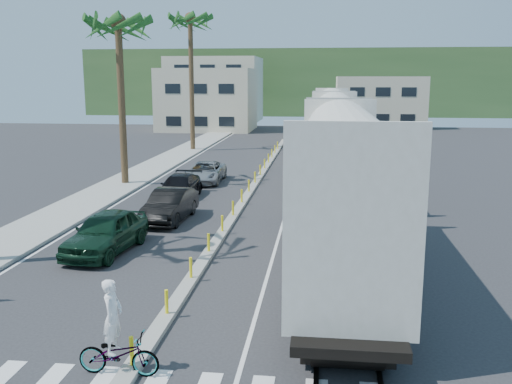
# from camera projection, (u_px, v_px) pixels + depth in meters

# --- Properties ---
(ground) EXTENTS (140.00, 140.00, 0.00)m
(ground) POSITION_uv_depth(u_px,v_px,m) (146.00, 351.00, 14.32)
(ground) COLOR #28282B
(ground) RESTS_ON ground
(sidewalk) EXTENTS (3.00, 90.00, 0.15)m
(sidewalk) POSITION_uv_depth(u_px,v_px,m) (137.00, 176.00, 39.64)
(sidewalk) COLOR gray
(sidewalk) RESTS_ON ground
(rails) EXTENTS (1.56, 100.00, 0.06)m
(rails) POSITION_uv_depth(u_px,v_px,m) (332.00, 173.00, 41.01)
(rails) COLOR black
(rails) RESTS_ON ground
(median) EXTENTS (0.45, 60.00, 0.85)m
(median) POSITION_uv_depth(u_px,v_px,m) (249.00, 193.00, 33.74)
(median) COLOR gray
(median) RESTS_ON ground
(lane_markings) EXTENTS (9.42, 90.00, 0.01)m
(lane_markings) POSITION_uv_depth(u_px,v_px,m) (227.00, 179.00, 38.92)
(lane_markings) COLOR silver
(lane_markings) RESTS_ON ground
(freight_train) EXTENTS (3.00, 60.94, 5.85)m
(freight_train) POSITION_uv_depth(u_px,v_px,m) (334.00, 136.00, 38.78)
(freight_train) COLOR beige
(freight_train) RESTS_ON ground
(palm_trees) EXTENTS (3.50, 37.20, 13.75)m
(palm_trees) POSITION_uv_depth(u_px,v_px,m) (125.00, 11.00, 35.25)
(palm_trees) COLOR brown
(palm_trees) RESTS_ON ground
(buildings) EXTENTS (38.00, 27.00, 10.00)m
(buildings) POSITION_uv_depth(u_px,v_px,m) (251.00, 95.00, 83.99)
(buildings) COLOR beige
(buildings) RESTS_ON ground
(hillside) EXTENTS (80.00, 20.00, 12.00)m
(hillside) POSITION_uv_depth(u_px,v_px,m) (302.00, 82.00, 110.54)
(hillside) COLOR #385628
(hillside) RESTS_ON ground
(car_lead) EXTENTS (2.89, 5.18, 1.63)m
(car_lead) POSITION_uv_depth(u_px,v_px,m) (106.00, 232.00, 22.29)
(car_lead) COLOR black
(car_lead) RESTS_ON ground
(car_second) EXTENTS (2.11, 4.77, 1.51)m
(car_second) POSITION_uv_depth(u_px,v_px,m) (170.00, 205.00, 27.29)
(car_second) COLOR black
(car_second) RESTS_ON ground
(car_third) EXTENTS (2.18, 4.76, 1.35)m
(car_third) POSITION_uv_depth(u_px,v_px,m) (179.00, 187.00, 32.37)
(car_third) COLOR black
(car_third) RESTS_ON ground
(car_rear) EXTENTS (2.36, 4.91, 1.35)m
(car_rear) POSITION_uv_depth(u_px,v_px,m) (205.00, 172.00, 37.48)
(car_rear) COLOR #989A9C
(car_rear) RESTS_ON ground
(cyclist) EXTENTS (0.79, 1.94, 2.30)m
(cyclist) POSITION_uv_depth(u_px,v_px,m) (117.00, 344.00, 13.04)
(cyclist) COLOR #9EA0A5
(cyclist) RESTS_ON ground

